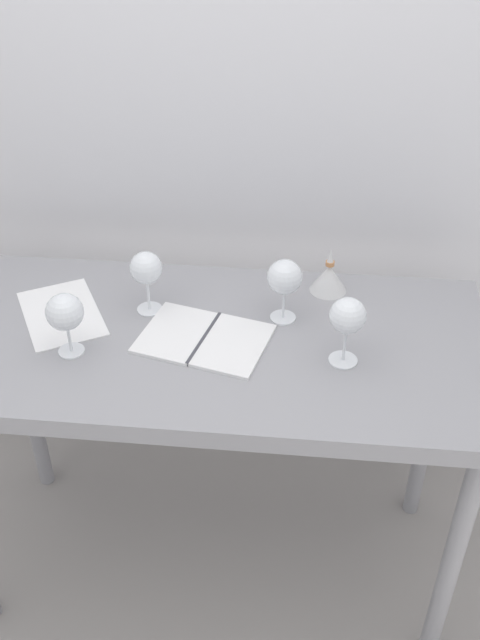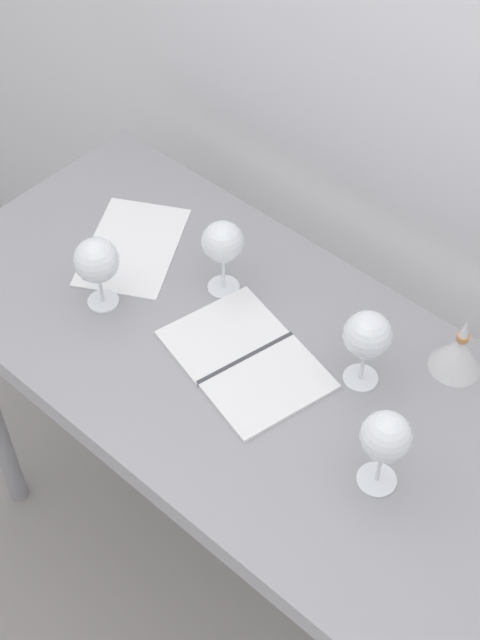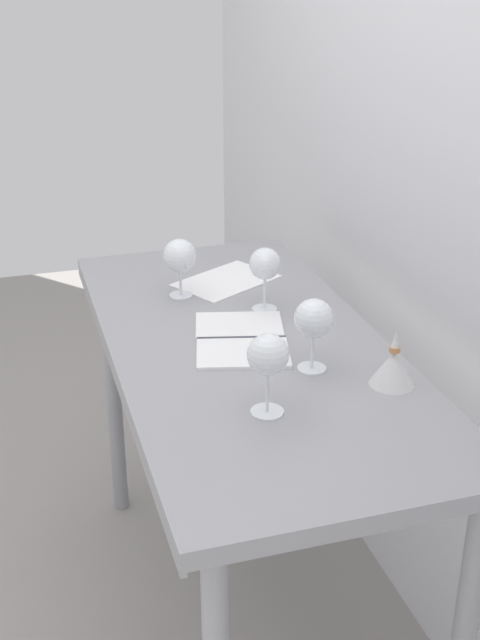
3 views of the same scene
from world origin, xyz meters
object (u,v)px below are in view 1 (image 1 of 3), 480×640
wine_glass_far_left (146,270)px  decanter_funnel (329,277)px  open_notebook (204,338)px  wine_glass_near_right (348,318)px  wine_glass_far_right (285,279)px  wine_glass_near_left (65,313)px  tasting_sheet_upper (62,313)px

wine_glass_far_left → decanter_funnel: bearing=16.8°
wine_glass_far_left → open_notebook: wine_glass_far_left is taller
wine_glass_near_right → decanter_funnel: 0.31m
wine_glass_far_right → decanter_funnel: bearing=51.1°
wine_glass_near_left → wine_glass_far_right: wine_glass_far_right is taller
open_notebook → wine_glass_near_left: bearing=-151.7°
wine_glass_near_right → tasting_sheet_upper: bearing=170.7°
tasting_sheet_upper → decanter_funnel: size_ratio=2.16×
wine_glass_far_left → wine_glass_far_right: bearing=-0.4°
decanter_funnel → wine_glass_far_left: bearing=-163.2°
wine_glass_near_right → wine_glass_near_left: bearing=-177.3°
wine_glass_far_left → open_notebook: (0.16, -0.11, -0.12)m
wine_glass_near_left → tasting_sheet_upper: 0.20m
tasting_sheet_upper → wine_glass_near_left: bearing=-93.8°
open_notebook → decanter_funnel: size_ratio=2.74×
wine_glass_near_left → decanter_funnel: bearing=28.1°
tasting_sheet_upper → wine_glass_far_left: bearing=-18.7°
wine_glass_near_right → wine_glass_far_left: 0.52m
wine_glass_near_left → open_notebook: 0.34m
wine_glass_near_right → tasting_sheet_upper: 0.74m
tasting_sheet_upper → decanter_funnel: bearing=-14.3°
tasting_sheet_upper → wine_glass_far_right: bearing=-25.2°
open_notebook → wine_glass_near_right: bearing=6.2°
wine_glass_near_right → open_notebook: wine_glass_near_right is taller
wine_glass_near_left → wine_glass_far_left: 0.24m
tasting_sheet_upper → decanter_funnel: 0.71m
wine_glass_near_left → tasting_sheet_upper: wine_glass_near_left is taller
decanter_funnel → wine_glass_far_right: bearing=-128.9°
wine_glass_near_left → tasting_sheet_upper: size_ratio=0.59×
wine_glass_near_left → wine_glass_near_right: wine_glass_near_right is taller
wine_glass_far_left → decanter_funnel: (0.46, 0.14, -0.08)m
wine_glass_far_right → wine_glass_far_left: (-0.35, 0.00, 0.00)m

